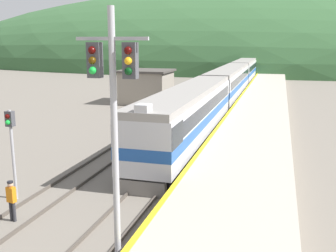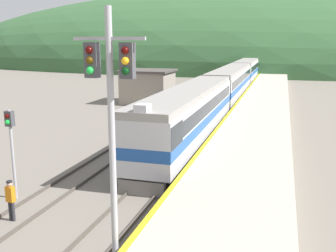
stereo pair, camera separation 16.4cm
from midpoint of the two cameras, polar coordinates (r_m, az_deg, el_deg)
track_main at (r=75.23m, az=11.12°, el=6.44°), size 1.52×180.00×0.16m
track_siding at (r=75.69m, az=7.92°, el=6.59°), size 1.52×180.00×0.16m
platform at (r=55.07m, az=13.92°, el=4.77°), size 5.28×140.00×1.13m
distant_hills at (r=129.84m, az=13.24°, el=8.66°), size 224.92×101.21×46.90m
station_shed at (r=47.57m, az=-3.24°, el=5.76°), size 5.96×5.71×4.01m
express_train_lead_car at (r=28.05m, az=2.84°, el=1.69°), size 3.03×20.70×4.46m
carriage_second at (r=50.43m, az=8.77°, el=6.24°), size 3.02×22.89×4.10m
carriage_third at (r=73.99m, az=11.12°, el=8.02°), size 3.02×22.89×4.10m
carriage_fourth at (r=97.66m, az=12.34°, el=8.94°), size 3.02×22.89×4.10m
signal_mast_main at (r=11.62m, az=-8.31°, el=2.74°), size 2.20×0.42×8.34m
signal_post_siding at (r=19.53m, az=-22.03°, el=-1.42°), size 0.36×0.42×4.30m
track_worker at (r=17.76m, az=-22.01°, el=-9.72°), size 0.39×0.28×1.75m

